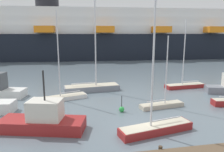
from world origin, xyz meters
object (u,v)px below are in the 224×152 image
Objects in this scene: sailboat_3 at (92,86)px; sailboat_0 at (156,126)px; sailboat_1 at (162,104)px; cruise_ship at (126,36)px; sailboat_6 at (185,85)px; fishing_boat_3 at (43,120)px; channel_buoy_1 at (122,109)px; sailboat_2 at (64,96)px.

sailboat_0 is at bearing -79.89° from sailboat_3.
sailboat_1 is 46.81m from cruise_ship.
sailboat_0 is 0.82× the size of sailboat_3.
sailboat_6 is at bearing -138.71° from sailboat_0.
channel_buoy_1 is at bearing 36.55° from fishing_boat_3.
sailboat_0 is 13.27m from sailboat_3.
sailboat_0 is 1.15× the size of sailboat_2.
sailboat_2 reaches higher than sailboat_6.
fishing_boat_3 is at bearing 63.59° from sailboat_2.
sailboat_3 is 41.08m from cruise_ship.
sailboat_1 is (2.69, 5.16, -0.18)m from sailboat_0.
sailboat_6 is 19.96m from fishing_boat_3.
sailboat_6 is at bearing 34.95° from channel_buoy_1.
sailboat_2 is at bearing -65.51° from sailboat_0.
sailboat_3 is 8.55× the size of channel_buoy_1.
sailboat_3 is (3.43, 3.19, 0.16)m from sailboat_2.
fishing_boat_3 is at bearing -157.91° from channel_buoy_1.
sailboat_2 is 16.18m from sailboat_6.
fishing_boat_3 is (-17.23, -10.06, 0.41)m from sailboat_6.
cruise_ship is (13.96, 38.18, 5.90)m from sailboat_3.
sailboat_0 is 1.22× the size of sailboat_6.
fishing_boat_3 is (-11.00, -3.25, 0.49)m from sailboat_1.
channel_buoy_1 is 48.19m from cruise_ship.
cruise_ship reaches higher than sailboat_3.
sailboat_3 reaches higher than sailboat_0.
sailboat_1 is 10.71m from sailboat_2.
sailboat_0 is 1.56× the size of sailboat_1.
sailboat_2 is 6.14× the size of channel_buoy_1.
sailboat_1 is 4.28m from channel_buoy_1.
channel_buoy_1 is (-1.56, 4.65, -0.26)m from sailboat_0.
cruise_ship is (1.39, 38.96, 6.06)m from sailboat_6.
sailboat_3 reaches higher than sailboat_1.
cruise_ship is at bearing -96.57° from sailboat_6.
sailboat_2 is 1.06× the size of sailboat_6.
sailboat_2 reaches higher than sailboat_1.
sailboat_0 is 0.09× the size of cruise_ship.
sailboat_3 is 12.60m from sailboat_6.
sailboat_6 reaches higher than fishing_boat_3.
cruise_ship is at bearing -113.46° from sailboat_0.
sailboat_0 is 14.93m from sailboat_6.
sailboat_3 is 0.10× the size of cruise_ship.
sailboat_6 is 12.79m from channel_buoy_1.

